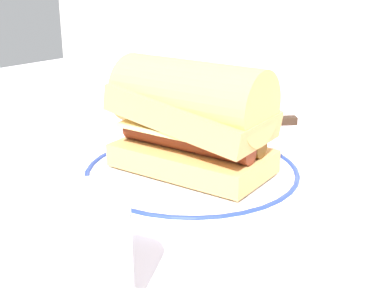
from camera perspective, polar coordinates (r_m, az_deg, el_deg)
ground_plane at (r=0.64m, az=-3.05°, el=-3.77°), size 1.50×1.50×0.00m
plate at (r=0.63m, az=0.00°, el=-3.19°), size 0.27×0.27×0.01m
sausage_sandwich at (r=0.61m, az=0.00°, el=3.00°), size 0.19×0.12×0.13m
drinking_glass at (r=0.41m, az=-10.89°, el=-12.06°), size 0.06×0.06×0.09m
salt_shaker at (r=0.84m, az=14.74°, el=3.95°), size 0.03×0.03×0.07m
butter_knife at (r=0.84m, az=7.04°, el=2.28°), size 0.11×0.12×0.01m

